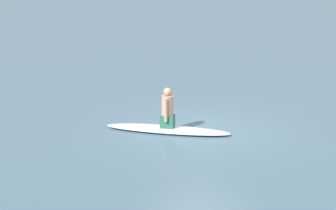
{
  "coord_description": "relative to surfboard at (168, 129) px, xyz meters",
  "views": [
    {
      "loc": [
        10.26,
        -10.0,
        4.53
      ],
      "look_at": [
        -0.59,
        -0.6,
        0.68
      ],
      "focal_mm": 60.33,
      "sensor_mm": 36.0,
      "label": 1
    }
  ],
  "objects": [
    {
      "name": "ground_plane",
      "position": [
        0.44,
        0.74,
        -0.07
      ],
      "size": [
        400.0,
        400.0,
        0.0
      ],
      "primitive_type": "plane",
      "color": "slate"
    },
    {
      "name": "person_paddler",
      "position": [
        0.0,
        0.0,
        0.54
      ],
      "size": [
        0.45,
        0.43,
        1.06
      ],
      "rotation": [
        0.0,
        0.0,
        0.62
      ],
      "color": "#26664C",
      "rests_on": "surfboard"
    },
    {
      "name": "surfboard",
      "position": [
        0.0,
        0.0,
        0.0
      ],
      "size": [
        3.11,
        2.49,
        0.13
      ],
      "primitive_type": "ellipsoid",
      "rotation": [
        0.0,
        0.0,
        0.62
      ],
      "color": "white",
      "rests_on": "ground"
    }
  ]
}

